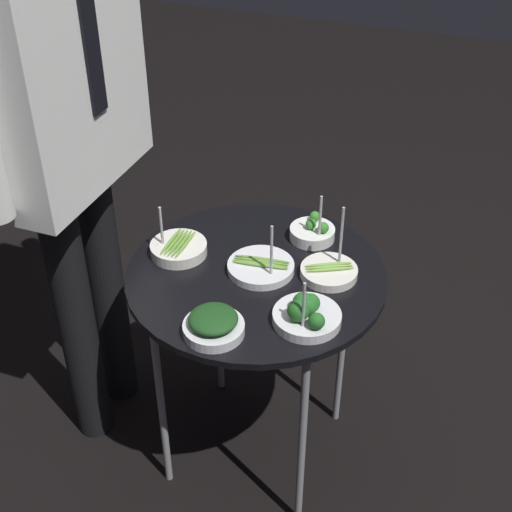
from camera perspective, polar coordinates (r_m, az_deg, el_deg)
ground_plane at (r=2.23m, az=0.00°, el=-14.95°), size 8.00×8.00×0.00m
serving_cart at (r=1.80m, az=0.00°, el=-2.54°), size 0.65×0.65×0.66m
bowl_asparagus_front_left at (r=1.76m, az=5.87°, el=-1.21°), size 0.14×0.14×0.18m
bowl_asparagus_far_rim at (r=1.77m, az=0.40°, el=-0.87°), size 0.17×0.17×0.16m
bowl_asparagus_front_right at (r=1.83m, az=-6.22°, el=0.63°), size 0.15×0.15×0.14m
bowl_spinach_back_left at (r=1.58m, az=-3.42°, el=-5.48°), size 0.14×0.14×0.06m
bowl_broccoli_mid_left at (r=1.61m, az=4.04°, el=-4.59°), size 0.16×0.16×0.14m
bowl_broccoli_mid_right at (r=1.88m, az=4.57°, el=1.94°), size 0.12×0.12×0.15m
waiter_figure at (r=1.76m, az=-15.79°, el=12.58°), size 0.62×0.23×1.69m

